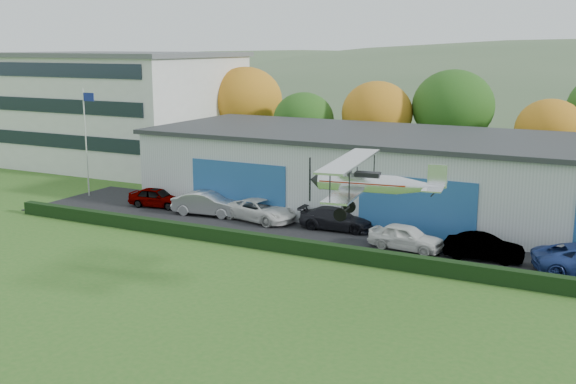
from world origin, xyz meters
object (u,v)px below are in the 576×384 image
at_px(car_0, 157,197).
at_px(car_3, 337,219).
at_px(car_2, 260,210).
at_px(car_5, 484,247).
at_px(hangar, 443,177).
at_px(office_block, 119,108).
at_px(car_4, 406,237).
at_px(car_1, 208,203).
at_px(biplane, 369,181).
at_px(flagpole, 87,133).

distance_m(car_0, car_3, 13.46).
distance_m(car_2, car_5, 14.50).
relative_size(hangar, car_2, 8.21).
height_order(hangar, car_3, hangar).
xyz_separation_m(hangar, car_5, (4.41, -8.40, -1.94)).
relative_size(office_block, car_3, 4.49).
bearing_deg(car_2, car_4, -88.09).
bearing_deg(car_4, car_5, -83.15).
bearing_deg(car_4, car_1, 88.45).
height_order(hangar, office_block, office_block).
bearing_deg(biplane, car_3, 111.12).
relative_size(car_1, car_4, 1.13).
height_order(flagpole, biplane, flagpole).
height_order(hangar, car_1, hangar).
distance_m(office_block, car_4, 36.97).
xyz_separation_m(office_block, car_3, (28.17, -13.35, -4.50)).
distance_m(car_4, car_5, 4.17).
bearing_deg(flagpole, hangar, 13.51).
distance_m(office_block, car_5, 40.72).
height_order(office_block, car_4, office_block).
distance_m(car_0, car_1, 4.46).
bearing_deg(car_2, car_3, -74.22).
xyz_separation_m(office_block, car_0, (14.72, -13.54, -4.49)).
relative_size(car_1, car_5, 1.17).
distance_m(car_1, biplane, 19.02).
bearing_deg(flagpole, biplane, -23.57).
bearing_deg(flagpole, car_3, -1.01).
distance_m(car_1, car_3, 9.02).
height_order(office_block, car_2, office_block).
distance_m(office_block, car_1, 24.08).
xyz_separation_m(car_1, car_2, (3.85, 0.23, -0.09)).
bearing_deg(car_3, office_block, 60.65).
distance_m(car_4, biplane, 10.13).
height_order(flagpole, car_4, flagpole).
bearing_deg(car_1, car_2, -94.06).
bearing_deg(car_3, car_0, 86.80).
relative_size(car_4, car_5, 1.03).
xyz_separation_m(office_block, flagpole, (8.12, -13.00, -0.43)).
distance_m(hangar, car_3, 8.19).
bearing_deg(office_block, biplane, -35.46).
bearing_deg(car_0, car_3, -96.73).
bearing_deg(car_1, flagpole, 77.94).
bearing_deg(office_block, car_4, -25.06).
bearing_deg(biplane, car_5, 63.08).
bearing_deg(car_1, hangar, -71.01).
bearing_deg(car_4, car_0, 88.97).
relative_size(car_1, biplane, 0.71).
bearing_deg(biplane, car_4, 88.91).
height_order(car_3, car_5, car_3).
bearing_deg(biplane, flagpole, 148.60).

